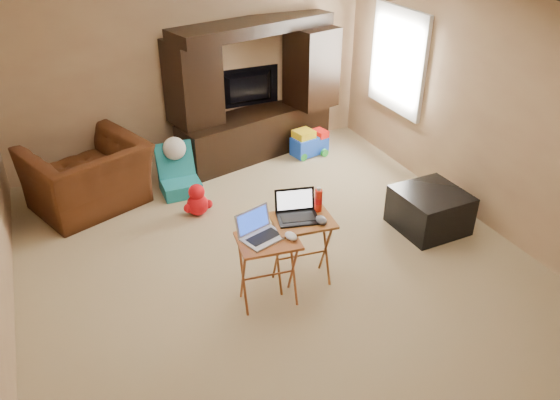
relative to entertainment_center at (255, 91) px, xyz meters
name	(u,v)px	position (x,y,z in m)	size (l,w,h in m)	color
floor	(272,257)	(-0.79, -2.43, -0.94)	(5.50, 5.50, 0.00)	#CCB48D
ceiling	(270,10)	(-0.79, -2.43, 1.56)	(5.50, 5.50, 0.00)	silver
wall_back	(190,69)	(-0.79, 0.32, 0.31)	(5.00, 5.00, 0.00)	tan
wall_front	(472,346)	(-0.79, -5.18, 0.31)	(5.00, 5.00, 0.00)	tan
wall_right	(481,110)	(1.71, -2.43, 0.31)	(5.50, 5.50, 0.00)	tan
window_pane	(399,60)	(1.69, -0.88, 0.46)	(1.20, 1.20, 0.00)	white
window_frame	(398,60)	(1.67, -0.88, 0.46)	(0.06, 1.14, 1.34)	white
entertainment_center	(255,91)	(0.00, 0.00, 0.00)	(2.30, 0.57, 1.88)	black
television	(249,89)	(0.00, 0.22, -0.04)	(0.96, 0.13, 0.55)	black
recliner	(88,177)	(-2.37, -0.60, -0.53)	(1.25, 1.09, 0.81)	#4D2310
child_rocker	(179,171)	(-1.31, -0.69, -0.63)	(0.47, 0.53, 0.62)	#187987
plush_toy	(197,199)	(-1.26, -1.28, -0.74)	(0.36, 0.30, 0.40)	red
push_toy	(309,142)	(0.68, -0.35, -0.74)	(0.53, 0.38, 0.40)	blue
ottoman	(430,210)	(1.05, -2.62, -0.71)	(0.71, 0.71, 0.46)	black
tray_table_left	(268,271)	(-1.10, -3.06, -0.59)	(0.53, 0.43, 0.69)	#9B4D25
tray_table_right	(302,251)	(-0.69, -2.91, -0.58)	(0.55, 0.44, 0.72)	brown
laptop_left	(263,227)	(-1.13, -3.03, -0.13)	(0.36, 0.30, 0.24)	silver
laptop_right	(298,208)	(-0.73, -2.89, -0.10)	(0.38, 0.31, 0.24)	black
mouse_left	(291,236)	(-0.91, -3.13, -0.22)	(0.09, 0.14, 0.06)	silver
mouse_right	(321,220)	(-0.56, -3.03, -0.19)	(0.09, 0.15, 0.06)	#434348
water_bottle	(318,201)	(-0.49, -2.83, -0.11)	(0.07, 0.07, 0.22)	red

